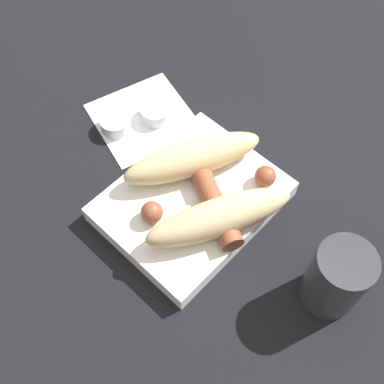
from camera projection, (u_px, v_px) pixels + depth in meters
ground_plane at (192, 207)px, 0.68m from camera, size 3.00×3.00×0.00m
food_tray at (192, 201)px, 0.67m from camera, size 0.24×0.19×0.03m
bread_roll at (206, 186)px, 0.64m from camera, size 0.24×0.22×0.05m
sausage at (210, 194)px, 0.64m from camera, size 0.18×0.16×0.03m
pickled_veggies at (194, 224)px, 0.63m from camera, size 0.07×0.06×0.01m
napkin at (144, 118)px, 0.77m from camera, size 0.18×0.18×0.00m
condiment_cup_near at (156, 114)px, 0.76m from camera, size 0.05×0.05×0.02m
condiment_cup_far at (116, 124)px, 0.75m from camera, size 0.05×0.05×0.02m
drink_glass at (337, 278)px, 0.57m from camera, size 0.07×0.07×0.10m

